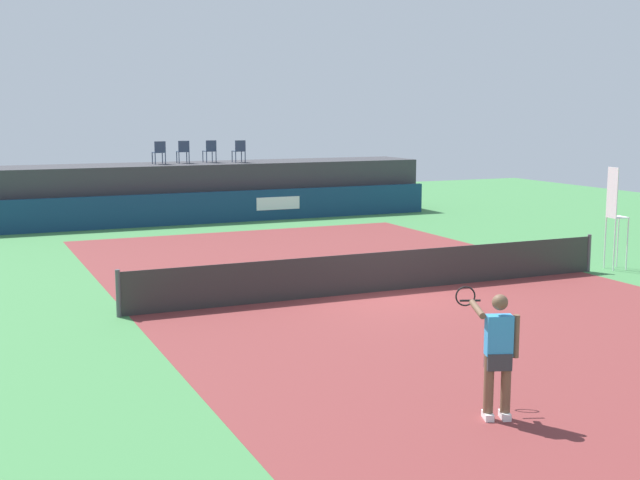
% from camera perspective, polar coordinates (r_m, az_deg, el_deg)
% --- Properties ---
extents(ground_plane, '(48.00, 48.00, 0.00)m').
position_cam_1_polar(ground_plane, '(22.59, 0.71, -2.04)').
color(ground_plane, '#3D7A42').
extents(court_inner, '(12.00, 22.00, 0.00)m').
position_cam_1_polar(court_inner, '(19.96, 4.29, -3.50)').
color(court_inner, maroon).
rests_on(court_inner, ground).
extents(sponsor_wall, '(18.00, 0.22, 1.20)m').
position_cam_1_polar(sponsor_wall, '(32.25, -7.04, 2.22)').
color(sponsor_wall, navy).
rests_on(sponsor_wall, ground).
extents(spectator_platform, '(18.00, 2.80, 2.20)m').
position_cam_1_polar(spectator_platform, '(33.92, -7.95, 3.37)').
color(spectator_platform, '#38383D').
rests_on(spectator_platform, ground).
extents(spectator_chair_far_left, '(0.47, 0.47, 0.89)m').
position_cam_1_polar(spectator_chair_far_left, '(33.22, -10.90, 5.94)').
color(spectator_chair_far_left, '#2D3D56').
rests_on(spectator_chair_far_left, spectator_platform).
extents(spectator_chair_left, '(0.45, 0.45, 0.89)m').
position_cam_1_polar(spectator_chair_left, '(33.68, -9.30, 6.02)').
color(spectator_chair_left, '#2D3D56').
rests_on(spectator_chair_left, spectator_platform).
extents(spectator_chair_center, '(0.48, 0.48, 0.89)m').
position_cam_1_polar(spectator_chair_center, '(34.00, -7.50, 6.09)').
color(spectator_chair_center, '#2D3D56').
rests_on(spectator_chair_center, spectator_platform).
extents(spectator_chair_right, '(0.46, 0.46, 0.89)m').
position_cam_1_polar(spectator_chair_right, '(33.89, -5.53, 6.11)').
color(spectator_chair_right, '#2D3D56').
rests_on(spectator_chair_right, spectator_platform).
extents(umpire_chair, '(0.49, 0.49, 2.76)m').
position_cam_1_polar(umpire_chair, '(23.80, 19.42, 1.88)').
color(umpire_chair, white).
rests_on(umpire_chair, ground).
extents(tennis_net, '(12.40, 0.02, 0.95)m').
position_cam_1_polar(tennis_net, '(19.86, 4.31, -2.17)').
color(tennis_net, '#2D2D2D').
rests_on(tennis_net, ground).
extents(net_post_near, '(0.10, 0.10, 1.00)m').
position_cam_1_polar(net_post_near, '(17.85, -13.58, -3.56)').
color(net_post_near, '#4C4C51').
rests_on(net_post_near, ground).
extents(net_post_far, '(0.10, 0.10, 1.00)m').
position_cam_1_polar(net_post_far, '(23.39, 17.84, -0.85)').
color(net_post_far, '#4C4C51').
rests_on(net_post_far, ground).
extents(tennis_player, '(0.55, 1.25, 1.77)m').
position_cam_1_polar(tennis_player, '(11.86, 11.99, -7.44)').
color(tennis_player, white).
rests_on(tennis_player, court_inner).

